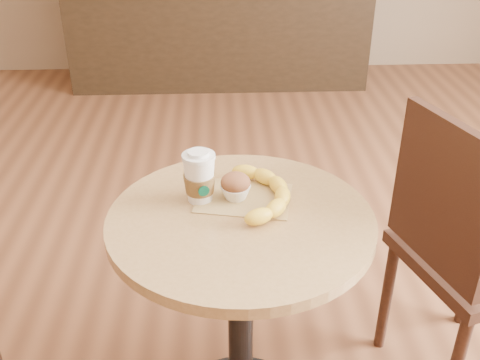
{
  "coord_description": "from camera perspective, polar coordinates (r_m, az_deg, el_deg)",
  "views": [
    {
      "loc": [
        -0.03,
        -1.11,
        1.52
      ],
      "look_at": [
        0.02,
        0.1,
        0.83
      ],
      "focal_mm": 42.0,
      "sensor_mm": 36.0,
      "label": 1
    }
  ],
  "objects": [
    {
      "name": "cafe_table",
      "position": [
        1.53,
        0.07,
        -10.82
      ],
      "size": [
        0.67,
        0.67,
        0.75
      ],
      "color": "black",
      "rests_on": "ground"
    },
    {
      "name": "chair_right",
      "position": [
        1.8,
        21.85,
        -6.58
      ],
      "size": [
        0.52,
        0.52,
        0.94
      ],
      "rotation": [
        0.0,
        0.0,
        1.88
      ],
      "color": "#321B11",
      "rests_on": "ground"
    },
    {
      "name": "service_counter",
      "position": [
        4.4,
        -2.14,
        16.56
      ],
      "size": [
        2.3,
        0.65,
        1.04
      ],
      "color": "black",
      "rests_on": "ground"
    },
    {
      "name": "kraft_bag",
      "position": [
        1.47,
        0.41,
        -1.84
      ],
      "size": [
        0.27,
        0.22,
        0.0
      ],
      "primitive_type": "cube",
      "rotation": [
        0.0,
        0.0,
        -0.2
      ],
      "color": "#A78750",
      "rests_on": "cafe_table"
    },
    {
      "name": "coffee_cup",
      "position": [
        1.43,
        -4.15,
        0.14
      ],
      "size": [
        0.08,
        0.09,
        0.14
      ],
      "rotation": [
        0.0,
        0.0,
        0.28
      ],
      "color": "white",
      "rests_on": "cafe_table"
    },
    {
      "name": "muffin",
      "position": [
        1.45,
        -0.46,
        -0.63
      ],
      "size": [
        0.08,
        0.08,
        0.07
      ],
      "color": "white",
      "rests_on": "kraft_bag"
    },
    {
      "name": "banana",
      "position": [
        1.45,
        2.53,
        -1.28
      ],
      "size": [
        0.17,
        0.3,
        0.04
      ],
      "primitive_type": null,
      "rotation": [
        0.0,
        0.0,
        0.0
      ],
      "color": "yellow",
      "rests_on": "kraft_bag"
    }
  ]
}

